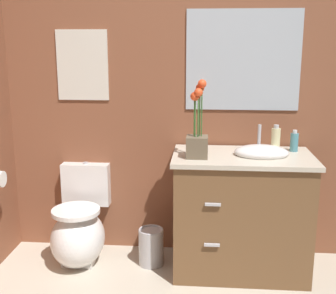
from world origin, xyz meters
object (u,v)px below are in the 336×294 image
at_px(vanity_cabinet, 241,212).
at_px(trash_bin, 151,246).
at_px(flower_vase, 197,133).
at_px(soap_bottle, 276,139).
at_px(wall_poster, 82,65).
at_px(wall_mirror, 243,60).
at_px(lotion_bottle, 294,142).
at_px(toilet, 80,230).

height_order(vanity_cabinet, trash_bin, vanity_cabinet).
height_order(flower_vase, soap_bottle, flower_vase).
distance_m(wall_poster, wall_mirror, 1.15).
height_order(trash_bin, wall_mirror, wall_mirror).
bearing_deg(lotion_bottle, vanity_cabinet, -158.93).
xyz_separation_m(toilet, vanity_cabinet, (1.16, -0.03, 0.19)).
relative_size(vanity_cabinet, soap_bottle, 5.46).
xyz_separation_m(wall_poster, wall_mirror, (1.15, 0.00, 0.04)).
xyz_separation_m(vanity_cabinet, lotion_bottle, (0.35, 0.14, 0.47)).
bearing_deg(vanity_cabinet, wall_poster, 165.74).
height_order(flower_vase, wall_mirror, wall_mirror).
height_order(vanity_cabinet, soap_bottle, soap_bottle).
bearing_deg(flower_vase, wall_mirror, 51.07).
bearing_deg(wall_poster, vanity_cabinet, -14.26).
height_order(toilet, flower_vase, flower_vase).
xyz_separation_m(soap_bottle, lotion_bottle, (0.13, 0.02, -0.02)).
bearing_deg(lotion_bottle, toilet, -175.83).
relative_size(flower_vase, wall_mirror, 0.63).
xyz_separation_m(trash_bin, wall_mirror, (0.63, 0.27, 1.31)).
height_order(soap_bottle, wall_mirror, wall_mirror).
distance_m(flower_vase, wall_mirror, 0.67).
bearing_deg(wall_mirror, flower_vase, -128.93).
xyz_separation_m(lotion_bottle, wall_mirror, (-0.36, 0.16, 0.55)).
xyz_separation_m(vanity_cabinet, wall_poster, (-1.16, 0.29, 0.98)).
height_order(soap_bottle, lotion_bottle, soap_bottle).
bearing_deg(flower_vase, trash_bin, 161.20).
bearing_deg(wall_mirror, toilet, -166.94).
bearing_deg(toilet, flower_vase, -7.59).
distance_m(lotion_bottle, trash_bin, 1.26).
bearing_deg(soap_bottle, wall_poster, 172.81).
relative_size(toilet, lotion_bottle, 4.61).
distance_m(vanity_cabinet, wall_mirror, 1.06).
bearing_deg(lotion_bottle, soap_bottle, -172.55).
xyz_separation_m(lotion_bottle, trash_bin, (-0.99, -0.11, -0.77)).
relative_size(vanity_cabinet, flower_vase, 2.01).
height_order(flower_vase, lotion_bottle, flower_vase).
bearing_deg(soap_bottle, vanity_cabinet, -151.97).
height_order(soap_bottle, trash_bin, soap_bottle).
distance_m(vanity_cabinet, wall_poster, 1.54).
height_order(wall_poster, wall_mirror, wall_mirror).
bearing_deg(wall_mirror, wall_poster, 180.00).
height_order(lotion_bottle, trash_bin, lotion_bottle).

